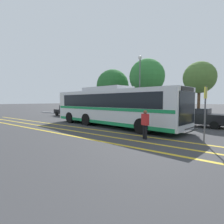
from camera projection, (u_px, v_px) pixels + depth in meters
The scene contains 16 objects.
ground_plane at pixel (110, 125), 14.91m from camera, with size 220.00×220.00×0.00m, color #38383A.
lane_strip_0 at pixel (94, 129), 12.68m from camera, with size 0.20×32.12×0.01m, color gold.
lane_strip_1 at pixel (80, 132), 11.65m from camera, with size 0.20×32.12×0.01m, color gold.
lane_strip_2 at pixel (66, 135), 10.72m from camera, with size 0.20×32.12×0.01m, color gold.
curb_strip at pixel (144, 119), 18.98m from camera, with size 40.12×0.36×0.15m, color #99999E.
transit_bus at pixel (112, 106), 14.33m from camera, with size 12.61×3.97×3.23m.
parked_car_0 at pixel (68, 111), 24.18m from camera, with size 4.23×2.22×1.46m.
parked_car_1 at pixel (94, 112), 21.15m from camera, with size 4.16×2.01×1.41m.
parked_car_2 at pixel (140, 115), 17.04m from camera, with size 4.28×2.05×1.36m.
parked_car_3 at pixel (199, 117), 14.13m from camera, with size 4.02×1.93×1.48m.
pedestrian_0 at pixel (145, 123), 9.46m from camera, with size 0.47×0.38×1.59m.
bus_stop_sign at pixel (205, 108), 8.44m from camera, with size 0.08×0.40×2.80m.
street_lamp at pixel (140, 78), 20.36m from camera, with size 0.42×0.42×7.31m.
tree_0 at pixel (199, 78), 17.30m from camera, with size 3.12×3.12×5.96m.
tree_1 at pixel (113, 86), 27.09m from camera, with size 4.97×4.97×6.92m.
tree_2 at pixel (147, 77), 22.90m from camera, with size 4.62×4.62×7.57m.
Camera 1 is at (9.14, -11.65, 2.09)m, focal length 28.00 mm.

